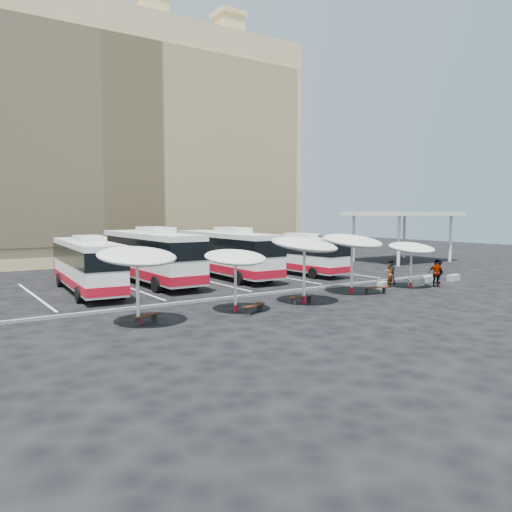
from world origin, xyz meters
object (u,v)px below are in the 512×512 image
bus_0 (87,263)px  conc_bench_2 (428,279)px  sunshade_4 (411,248)px  wood_bench_0 (145,317)px  sunshade_2 (304,245)px  sunshade_3 (352,241)px  sunshade_1 (235,258)px  passenger_0 (390,276)px  bus_2 (226,252)px  bus_1 (150,254)px  passenger_2 (436,273)px  wood_bench_3 (376,289)px  sunshade_0 (137,257)px  conc_bench_3 (454,278)px  conc_bench_0 (383,285)px  passenger_1 (391,272)px  conc_bench_1 (416,283)px  bus_3 (293,253)px  wood_bench_2 (301,298)px  wood_bench_1 (254,307)px  passenger_3 (438,272)px

bus_0 → conc_bench_2: size_ratio=10.23×
sunshade_4 → wood_bench_0: 19.31m
bus_0 → sunshade_2: sunshade_2 is taller
sunshade_3 → conc_bench_2: (8.59, 0.75, -3.11)m
sunshade_1 → passenger_0: size_ratio=2.28×
bus_2 → bus_0: bearing=-172.5°
wood_bench_0 → sunshade_2: bearing=-0.4°
bus_1 → sunshade_2: (4.06, -12.54, 1.22)m
passenger_2 → sunshade_4: bearing=-173.0°
sunshade_4 → wood_bench_3: bearing=-172.1°
sunshade_0 → passenger_0: bearing=4.8°
sunshade_4 → conc_bench_3: 6.08m
sunshade_2 → sunshade_0: bearing=-179.7°
bus_2 → conc_bench_0: bearing=-59.8°
passenger_1 → conc_bench_1: bearing=157.1°
sunshade_1 → conc_bench_1: (15.26, 0.78, -2.58)m
passenger_0 → conc_bench_2: bearing=-6.8°
bus_0 → conc_bench_0: bus_0 is taller
wood_bench_3 → conc_bench_0: size_ratio=1.42×
bus_3 → sunshade_1: 16.96m
bus_1 → conc_bench_1: bus_1 is taller
sunshade_4 → conc_bench_3: bearing=5.1°
conc_bench_1 → conc_bench_0: bearing=165.4°
bus_1 → sunshade_4: bus_1 is taller
bus_2 → sunshade_1: bearing=-117.6°
sunshade_4 → wood_bench_0: (-19.15, -0.52, -2.40)m
conc_bench_0 → bus_2: bearing=119.4°
sunshade_1 → passenger_1: sunshade_1 is taller
bus_2 → wood_bench_2: bearing=-99.8°
sunshade_0 → wood_bench_0: sunshade_0 is taller
passenger_0 → bus_3: bearing=84.3°
conc_bench_0 → passenger_1: bearing=27.4°
sunshade_2 → wood_bench_0: sunshade_2 is taller
wood_bench_3 → passenger_1: passenger_1 is taller
wood_bench_0 → wood_bench_2: wood_bench_2 is taller
wood_bench_2 → conc_bench_1: size_ratio=1.11×
bus_1 → sunshade_3: size_ratio=3.04×
bus_0 → bus_2: 11.21m
bus_2 → conc_bench_1: bus_2 is taller
conc_bench_3 → passenger_1: (-5.24, 1.50, 0.64)m
sunshade_3 → bus_3: bearing=71.4°
bus_1 → wood_bench_1: (0.21, -13.24, -1.74)m
wood_bench_0 → passenger_0: size_ratio=0.93×
sunshade_2 → wood_bench_3: 6.53m
bus_2 → sunshade_4: (7.68, -11.69, 0.70)m
sunshade_1 → wood_bench_1: bearing=-54.1°
passenger_1 → passenger_3: size_ratio=0.99×
sunshade_2 → sunshade_4: size_ratio=1.35×
wood_bench_2 → sunshade_0: bearing=-179.2°
sunshade_1 → passenger_1: size_ratio=1.99×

